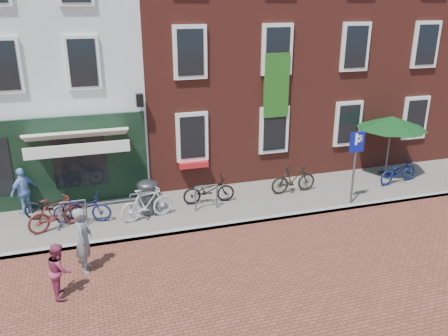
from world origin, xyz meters
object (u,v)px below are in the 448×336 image
object	(u,v)px
bicycle_2	(82,208)
litter_bin	(148,195)
woman	(84,240)
cafe_person	(24,191)
bicycle_4	(209,190)
bicycle_1	(56,213)
boy	(59,270)
parking_sign	(356,155)
parasol	(392,120)
bicycle_5	(293,179)
bicycle_6	(398,171)
bicycle_0	(52,206)
bicycle_3	(147,204)

from	to	relation	value
bicycle_2	litter_bin	bearing A→B (deg)	-75.93
woman	cafe_person	xyz separation A→B (m)	(-1.70, 3.75, -0.00)
bicycle_4	bicycle_2	bearing A→B (deg)	97.00
bicycle_1	bicycle_4	size ratio (longest dim) A/B	0.97
woman	cafe_person	size ratio (longest dim) A/B	1.14
boy	bicycle_2	size ratio (longest dim) A/B	0.78
parking_sign	parasol	distance (m)	3.30
parasol	bicycle_5	xyz separation A→B (m)	(-4.08, -0.50, -1.65)
cafe_person	bicycle_2	bearing A→B (deg)	103.24
bicycle_6	parking_sign	bearing A→B (deg)	101.82
litter_bin	boy	world-z (taller)	boy
bicycle_0	bicycle_4	distance (m)	4.83
bicycle_6	cafe_person	bearing A→B (deg)	73.39
litter_bin	bicycle_5	world-z (taller)	litter_bin
bicycle_0	bicycle_3	size ratio (longest dim) A/B	1.03
bicycle_6	bicycle_2	bearing A→B (deg)	78.63
parking_sign	parasol	size ratio (longest dim) A/B	0.95
bicycle_0	bicycle_6	world-z (taller)	same
litter_bin	cafe_person	world-z (taller)	cafe_person
parking_sign	parasol	xyz separation A→B (m)	(2.66, 1.89, 0.47)
parking_sign	bicycle_6	world-z (taller)	parking_sign
boy	bicycle_6	world-z (taller)	boy
parasol	bicycle_6	distance (m)	1.89
litter_bin	parasol	xyz separation A→B (m)	(9.08, 0.60, 1.56)
litter_bin	woman	size ratio (longest dim) A/B	0.67
parking_sign	bicycle_3	distance (m)	6.68
boy	bicycle_4	xyz separation A→B (m)	(4.52, 3.72, -0.11)
bicycle_4	bicycle_6	size ratio (longest dim) A/B	1.00
bicycle_1	bicycle_4	world-z (taller)	bicycle_1
parking_sign	bicycle_5	bearing A→B (deg)	135.58
litter_bin	bicycle_4	xyz separation A→B (m)	(1.99, 0.13, -0.14)
bicycle_3	parking_sign	bearing A→B (deg)	-109.81
litter_bin	bicycle_0	size ratio (longest dim) A/B	0.67
cafe_person	bicycle_5	size ratio (longest dim) A/B	0.91
litter_bin	parking_sign	xyz separation A→B (m)	(6.42, -1.29, 1.09)
bicycle_2	bicycle_5	distance (m)	6.98
bicycle_4	cafe_person	bearing A→B (deg)	84.11
woman	bicycle_3	distance (m)	2.92
woman	parasol	bearing A→B (deg)	-63.69
cafe_person	bicycle_3	distance (m)	3.87
parking_sign	woman	xyz separation A→B (m)	(-8.38, -1.39, -0.93)
bicycle_1	bicycle_6	bearing A→B (deg)	-112.03
boy	bicycle_3	bearing A→B (deg)	-43.67
woman	boy	size ratio (longest dim) A/B	1.29
bicycle_1	bicycle_3	xyz separation A→B (m)	(2.61, -0.11, 0.00)
litter_bin	bicycle_5	size ratio (longest dim) A/B	0.69
parasol	bicycle_0	distance (m)	12.04
bicycle_1	bicycle_5	distance (m)	7.72
bicycle_3	boy	bearing A→B (deg)	129.97
bicycle_1	bicycle_5	xyz separation A→B (m)	(7.70, 0.43, 0.00)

